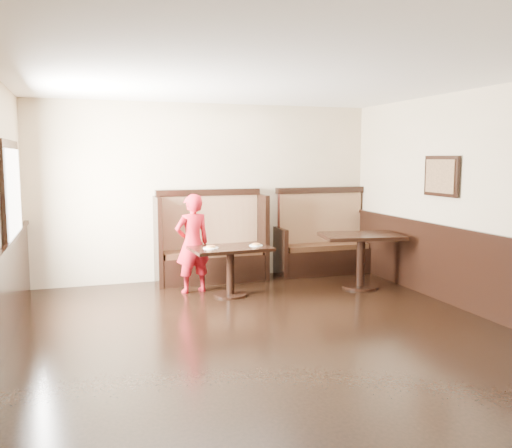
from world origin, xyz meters
name	(u,v)px	position (x,y,z in m)	size (l,w,h in m)	color
ground	(286,349)	(0.00, 0.00, 0.00)	(7.00, 7.00, 0.00)	black
room_shell	(250,281)	(-0.30, 0.28, 0.67)	(7.00, 7.00, 7.00)	#CCB594
booth_main	(211,248)	(0.00, 3.30, 0.53)	(1.75, 0.72, 1.45)	black
booth_neighbor	(323,244)	(1.95, 3.29, 0.48)	(1.65, 0.72, 1.45)	black
table_main	(230,258)	(0.04, 2.26, 0.54)	(1.15, 0.77, 0.70)	black
table_neighbor	(361,248)	(2.03, 2.12, 0.61)	(1.29, 0.96, 0.81)	black
child	(192,243)	(-0.43, 2.63, 0.72)	(0.52, 0.34, 1.43)	red
pizza_plate_left	(211,247)	(-0.25, 2.22, 0.72)	(0.21, 0.21, 0.04)	white
pizza_plate_right	(256,245)	(0.41, 2.24, 0.71)	(0.19, 0.19, 0.04)	white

